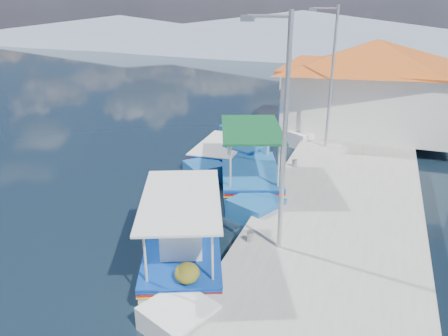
% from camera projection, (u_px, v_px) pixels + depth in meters
% --- Properties ---
extents(ground, '(160.00, 160.00, 0.00)m').
position_uv_depth(ground, '(92.00, 269.00, 11.48)').
color(ground, black).
rests_on(ground, ground).
extents(quay, '(5.00, 44.00, 0.50)m').
position_uv_depth(quay, '(343.00, 201.00, 14.73)').
color(quay, '#ABA8A0').
rests_on(quay, ground).
extents(bollards, '(0.20, 17.20, 0.30)m').
position_uv_depth(bollards, '(278.00, 190.00, 14.60)').
color(bollards, '#A5A8AD').
rests_on(bollards, quay).
extents(main_caique, '(3.66, 6.23, 2.23)m').
position_uv_depth(main_caique, '(185.00, 250.00, 11.53)').
color(main_caique, white).
rests_on(main_caique, ground).
extents(caique_green_canopy, '(3.68, 6.53, 2.62)m').
position_uv_depth(caique_green_canopy, '(252.00, 177.00, 16.32)').
color(caique_green_canopy, '#195497').
rests_on(caique_green_canopy, ground).
extents(caique_blue_hull, '(2.08, 6.53, 1.16)m').
position_uv_depth(caique_blue_hull, '(223.00, 153.00, 19.15)').
color(caique_blue_hull, '#195497').
rests_on(caique_blue_hull, ground).
extents(caique_far, '(3.57, 8.04, 2.88)m').
position_uv_depth(caique_far, '(301.00, 118.00, 23.84)').
color(caique_far, white).
rests_on(caique_far, ground).
extents(harbor_building, '(10.49, 10.49, 4.40)m').
position_uv_depth(harbor_building, '(373.00, 83.00, 21.56)').
color(harbor_building, white).
rests_on(harbor_building, quay).
extents(lamp_post_near, '(1.21, 0.14, 6.00)m').
position_uv_depth(lamp_post_near, '(281.00, 126.00, 10.36)').
color(lamp_post_near, '#A5A8AD').
rests_on(lamp_post_near, quay).
extents(lamp_post_far, '(1.21, 0.14, 6.00)m').
position_uv_depth(lamp_post_far, '(330.00, 71.00, 18.22)').
color(lamp_post_far, '#A5A8AD').
rests_on(lamp_post_far, quay).
extents(mountain_ridge, '(171.40, 96.00, 5.50)m').
position_uv_depth(mountain_ridge, '(388.00, 36.00, 57.50)').
color(mountain_ridge, slate).
rests_on(mountain_ridge, ground).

